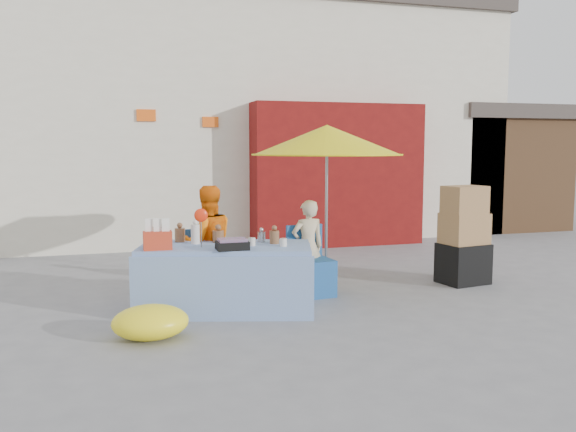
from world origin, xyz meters
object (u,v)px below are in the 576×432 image
object	(u,v)px
umbrella	(327,141)
box_stack	(464,239)
market_table	(225,277)
chair_right	(311,275)
chair_left	(210,281)
vendor_beige	(308,247)
vendor_orange	(208,243)

from	to	relation	value
umbrella	box_stack	size ratio (longest dim) A/B	1.60
market_table	chair_right	world-z (taller)	market_table
chair_left	vendor_beige	xyz separation A→B (m)	(1.25, 0.13, 0.33)
chair_right	vendor_beige	xyz separation A→B (m)	(0.00, 0.13, 0.33)
umbrella	vendor_beige	bearing A→B (deg)	-153.43
box_stack	umbrella	bearing A→B (deg)	172.40
vendor_beige	box_stack	bearing A→B (deg)	171.33
market_table	vendor_beige	world-z (taller)	vendor_beige
chair_right	vendor_beige	size ratio (longest dim) A/B	0.73
chair_right	box_stack	distance (m)	2.18
chair_left	chair_right	xyz separation A→B (m)	(1.25, 0.00, 0.00)
market_table	chair_left	distance (m)	0.43
vendor_orange	vendor_beige	world-z (taller)	vendor_orange
market_table	vendor_orange	xyz separation A→B (m)	(-0.11, 0.53, 0.30)
market_table	chair_right	distance (m)	1.21
market_table	vendor_orange	bearing A→B (deg)	117.24
chair_right	vendor_beige	distance (m)	0.35
vendor_beige	umbrella	xyz separation A→B (m)	(0.30, 0.15, 1.31)
box_stack	vendor_orange	bearing A→B (deg)	178.36
umbrella	box_stack	xyz separation A→B (m)	(1.85, -0.25, -1.29)
chair_left	umbrella	xyz separation A→B (m)	(1.55, 0.28, 1.64)
market_table	vendor_orange	size ratio (longest dim) A/B	1.53
market_table	chair_left	xyz separation A→B (m)	(-0.11, 0.39, -0.12)
chair_left	vendor_orange	distance (m)	0.45
chair_left	umbrella	world-z (taller)	umbrella
vendor_orange	umbrella	xyz separation A→B (m)	(1.55, 0.15, 1.21)
vendor_beige	chair_right	bearing A→B (deg)	83.20
chair_left	vendor_orange	size ratio (longest dim) A/B	0.62
umbrella	market_table	bearing A→B (deg)	-154.84
vendor_beige	box_stack	world-z (taller)	box_stack
chair_right	umbrella	size ratio (longest dim) A/B	0.41
chair_right	market_table	bearing A→B (deg)	-167.07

